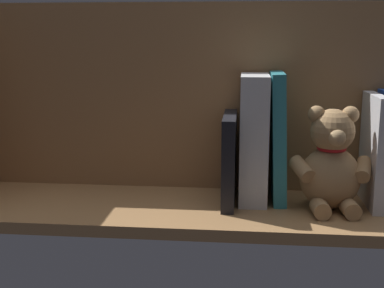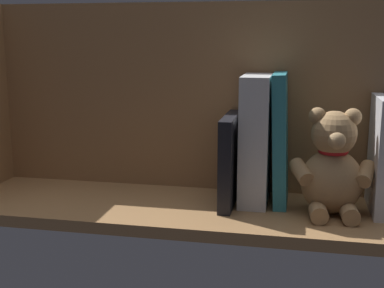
# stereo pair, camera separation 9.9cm
# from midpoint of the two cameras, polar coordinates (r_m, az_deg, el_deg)

# --- Properties ---
(ground_plane) EXTENTS (0.96, 0.28, 0.02)m
(ground_plane) POSITION_cam_midpoint_polar(r_m,az_deg,el_deg) (1.03, 2.79, -7.14)
(ground_plane) COLOR #A87A4C
(shelf_back_panel) EXTENTS (0.96, 0.02, 0.39)m
(shelf_back_panel) POSITION_cam_midpoint_polar(r_m,az_deg,el_deg) (1.09, 3.85, 5.07)
(shelf_back_panel) COLOR #9F7147
(shelf_back_panel) RESTS_ON ground_plane
(book_2) EXTENTS (0.02, 0.15, 0.21)m
(book_2) POSITION_cam_midpoint_polar(r_m,az_deg,el_deg) (1.03, 22.38, -1.11)
(book_2) COLOR silver
(book_2) RESTS_ON ground_plane
(teddy_bear) EXTENTS (0.16, 0.13, 0.20)m
(teddy_bear) POSITION_cam_midpoint_polar(r_m,az_deg,el_deg) (0.99, 17.95, -2.55)
(teddy_bear) COLOR tan
(teddy_bear) RESTS_ON ground_plane
(book_3) EXTENTS (0.03, 0.12, 0.25)m
(book_3) POSITION_cam_midpoint_polar(r_m,az_deg,el_deg) (1.02, 12.42, 0.49)
(book_3) COLOR teal
(book_3) RESTS_ON ground_plane
(dictionary_thick_white) EXTENTS (0.05, 0.13, 0.25)m
(dictionary_thick_white) POSITION_cam_midpoint_polar(r_m,az_deg,el_deg) (1.02, 9.77, 0.44)
(dictionary_thick_white) COLOR white
(dictionary_thick_white) RESTS_ON ground_plane
(book_4) EXTENTS (0.02, 0.16, 0.17)m
(book_4) POSITION_cam_midpoint_polar(r_m,az_deg,el_deg) (1.01, 7.01, -1.74)
(book_4) COLOR black
(book_4) RESTS_ON ground_plane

